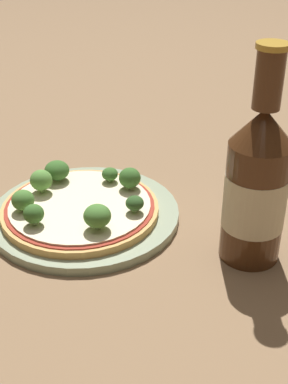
{
  "coord_description": "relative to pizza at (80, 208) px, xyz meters",
  "views": [
    {
      "loc": [
        0.5,
        -0.36,
        0.39
      ],
      "look_at": [
        0.07,
        0.02,
        0.06
      ],
      "focal_mm": 50.0,
      "sensor_mm": 36.0,
      "label": 1
    }
  ],
  "objects": [
    {
      "name": "broccoli_floret_4",
      "position": [
        -0.02,
        0.07,
        0.02
      ],
      "size": [
        0.02,
        0.02,
        0.02
      ],
      "color": "#89A866",
      "rests_on": "pizza"
    },
    {
      "name": "broccoli_floret_6",
      "position": [
        -0.06,
        -0.02,
        0.03
      ],
      "size": [
        0.03,
        0.03,
        0.03
      ],
      "color": "#89A866",
      "rests_on": "pizza"
    },
    {
      "name": "broccoli_floret_7",
      "position": [
        0.01,
        0.08,
        0.02
      ],
      "size": [
        0.03,
        0.03,
        0.03
      ],
      "color": "#89A866",
      "rests_on": "pizza"
    },
    {
      "name": "broccoli_floret_2",
      "position": [
        -0.03,
        -0.06,
        0.02
      ],
      "size": [
        0.03,
        0.03,
        0.03
      ],
      "color": "#89A866",
      "rests_on": "pizza"
    },
    {
      "name": "pizza",
      "position": [
        0.0,
        0.0,
        0.0
      ],
      "size": [
        0.21,
        0.21,
        0.01
      ],
      "color": "tan",
      "rests_on": "plate"
    },
    {
      "name": "ground_plane",
      "position": [
        0.01,
        0.03,
        -0.02
      ],
      "size": [
        3.0,
        3.0,
        0.0
      ],
      "primitive_type": "plane",
      "color": "#846647"
    },
    {
      "name": "beer_bottle",
      "position": [
        0.2,
        0.11,
        0.08
      ],
      "size": [
        0.07,
        0.07,
        0.26
      ],
      "color": "#472814",
      "rests_on": "ground_plane"
    },
    {
      "name": "broccoli_floret_3",
      "position": [
        0.06,
        -0.02,
        0.03
      ],
      "size": [
        0.03,
        0.03,
        0.03
      ],
      "color": "#89A866",
      "rests_on": "pizza"
    },
    {
      "name": "broccoli_floret_5",
      "position": [
        0.0,
        -0.07,
        0.02
      ],
      "size": [
        0.03,
        0.03,
        0.03
      ],
      "color": "#89A866",
      "rests_on": "pizza"
    },
    {
      "name": "broccoli_floret_1",
      "position": [
        -0.07,
        0.01,
        0.02
      ],
      "size": [
        0.03,
        0.03,
        0.03
      ],
      "color": "#89A866",
      "rests_on": "pizza"
    },
    {
      "name": "plate",
      "position": [
        -0.0,
        0.01,
        -0.01
      ],
      "size": [
        0.25,
        0.25,
        0.01
      ],
      "color": "#93A384",
      "rests_on": "ground_plane"
    },
    {
      "name": "broccoli_floret_0",
      "position": [
        0.06,
        0.04,
        0.02
      ],
      "size": [
        0.02,
        0.02,
        0.02
      ],
      "color": "#89A866",
      "rests_on": "pizza"
    }
  ]
}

